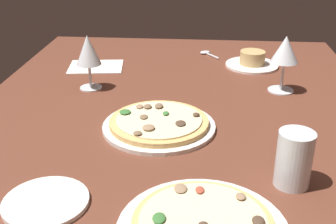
# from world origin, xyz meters

# --- Properties ---
(dining_table) EXTENTS (1.50, 1.10, 0.04)m
(dining_table) POSITION_xyz_m (0.00, 0.00, 0.02)
(dining_table) COLOR brown
(dining_table) RESTS_ON ground
(pizza_main) EXTENTS (0.27, 0.27, 0.03)m
(pizza_main) POSITION_xyz_m (0.06, -0.04, 0.05)
(pizza_main) COLOR silver
(pizza_main) RESTS_ON dining_table
(ramekin_on_saucer) EXTENTS (0.18, 0.18, 0.05)m
(ramekin_on_saucer) POSITION_xyz_m (-0.43, 0.23, 0.06)
(ramekin_on_saucer) COLOR white
(ramekin_on_saucer) RESTS_ON dining_table
(wine_glass_far) EXTENTS (0.08, 0.08, 0.16)m
(wine_glass_far) POSITION_xyz_m (-0.21, 0.29, 0.16)
(wine_glass_far) COLOR silver
(wine_glass_far) RESTS_ON dining_table
(wine_glass_near) EXTENTS (0.07, 0.07, 0.16)m
(wine_glass_near) POSITION_xyz_m (-0.18, -0.27, 0.15)
(wine_glass_near) COLOR silver
(wine_glass_near) RESTS_ON dining_table
(water_glass) EXTENTS (0.07, 0.07, 0.11)m
(water_glass) POSITION_xyz_m (0.28, 0.24, 0.09)
(water_glass) COLOR silver
(water_glass) RESTS_ON dining_table
(side_plate) EXTENTS (0.16, 0.16, 0.01)m
(side_plate) POSITION_xyz_m (0.38, -0.21, 0.04)
(side_plate) COLOR white
(side_plate) RESTS_ON dining_table
(paper_menu) EXTENTS (0.16, 0.19, 0.00)m
(paper_menu) POSITION_xyz_m (-0.37, -0.30, 0.04)
(paper_menu) COLOR white
(paper_menu) RESTS_ON dining_table
(spoon) EXTENTS (0.09, 0.08, 0.01)m
(spoon) POSITION_xyz_m (-0.55, 0.08, 0.04)
(spoon) COLOR silver
(spoon) RESTS_ON dining_table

